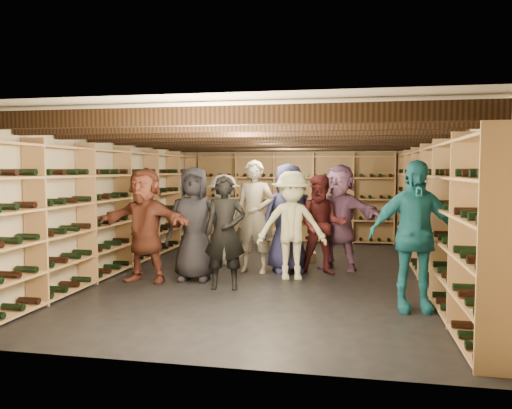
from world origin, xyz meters
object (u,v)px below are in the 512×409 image
at_px(person_5, 145,225).
at_px(crate_loose, 302,256).
at_px(person_9, 224,220).
at_px(person_10, 285,222).
at_px(person_7, 254,216).
at_px(person_3, 292,225).
at_px(crate_stack_right, 285,241).
at_px(person_1, 225,233).
at_px(person_6, 288,218).
at_px(person_8, 322,225).
at_px(person_0, 194,224).
at_px(person_4, 414,236).
at_px(person_11, 339,217).
at_px(crate_stack_left, 233,235).

bearing_deg(person_5, crate_loose, 51.09).
distance_m(person_9, person_10, 1.16).
bearing_deg(person_9, person_7, -18.82).
relative_size(person_3, person_5, 0.97).
bearing_deg(crate_stack_right, person_5, -120.92).
height_order(person_1, person_5, person_5).
height_order(crate_loose, person_3, person_3).
distance_m(crate_stack_right, person_6, 2.01).
xyz_separation_m(crate_loose, person_1, (-0.89, -2.45, 0.74)).
bearing_deg(person_3, person_8, 34.20).
xyz_separation_m(crate_loose, person_0, (-1.52, -1.98, 0.81)).
height_order(person_3, person_5, person_5).
bearing_deg(person_6, person_1, -140.48).
relative_size(person_4, person_10, 1.21).
xyz_separation_m(person_6, person_7, (-0.56, -0.13, 0.03)).
distance_m(person_1, person_7, 1.27).
bearing_deg(person_1, person_6, 51.92).
height_order(crate_loose, person_9, person_9).
bearing_deg(person_7, person_9, 145.13).
xyz_separation_m(crate_loose, person_7, (-0.70, -1.20, 0.87)).
bearing_deg(person_7, person_5, -139.64).
bearing_deg(crate_loose, person_11, -43.74).
xyz_separation_m(person_1, person_10, (0.58, 2.26, -0.06)).
distance_m(crate_stack_right, person_7, 2.14).
bearing_deg(person_9, person_8, 5.49).
bearing_deg(person_4, person_11, 102.96).
xyz_separation_m(crate_stack_left, person_10, (1.14, -0.55, 0.34)).
distance_m(person_3, person_8, 0.64).
relative_size(person_1, person_5, 0.93).
relative_size(person_7, person_8, 1.15).
distance_m(crate_stack_right, person_4, 4.49).
bearing_deg(crate_loose, crate_stack_left, 165.99).
xyz_separation_m(person_0, person_7, (0.81, 0.78, 0.06)).
relative_size(person_9, person_11, 0.89).
bearing_deg(person_4, crate_loose, 109.53).
xyz_separation_m(crate_stack_left, crate_stack_right, (1.02, 0.44, -0.17)).
relative_size(crate_stack_left, person_4, 0.46).
distance_m(person_0, person_4, 3.38).
relative_size(person_1, person_3, 0.96).
bearing_deg(crate_stack_right, person_0, -111.22).
height_order(person_6, person_7, person_7).
height_order(person_3, person_9, person_3).
relative_size(person_5, person_8, 1.07).
distance_m(person_5, person_6, 2.39).
xyz_separation_m(crate_stack_right, person_8, (0.87, -1.96, 0.58)).
bearing_deg(person_11, person_3, -107.33).
bearing_deg(person_11, person_4, -47.97).
relative_size(person_0, person_6, 0.97).
bearing_deg(person_8, person_11, 60.82).
height_order(person_0, person_6, person_6).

